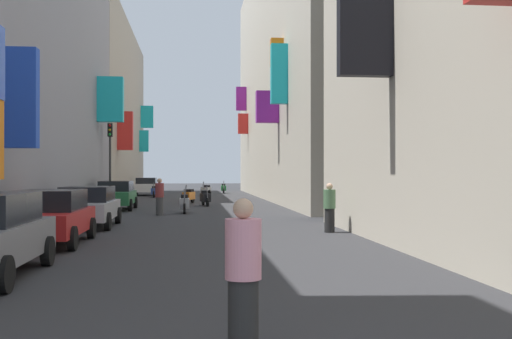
# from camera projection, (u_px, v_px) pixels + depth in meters

# --- Properties ---
(ground_plane) EXTENTS (140.00, 140.00, 0.00)m
(ground_plane) POSITION_uv_depth(u_px,v_px,m) (191.00, 207.00, 32.98)
(ground_plane) COLOR #2D2D30
(building_left_mid_c) EXTENTS (7.21, 25.38, 13.81)m
(building_left_mid_c) POSITION_uv_depth(u_px,v_px,m) (93.00, 111.00, 49.41)
(building_left_mid_c) COLOR #9E9384
(building_left_mid_c) RESTS_ON ground
(building_right_mid_b) EXTENTS (7.31, 38.04, 18.76)m
(building_right_mid_b) POSITION_uv_depth(u_px,v_px,m) (301.00, 71.00, 44.76)
(building_right_mid_b) COLOR #BCB29E
(building_right_mid_b) RESTS_ON ground
(parked_car_green) EXTENTS (1.89, 4.11, 1.45)m
(parked_car_green) POSITION_uv_depth(u_px,v_px,m) (116.00, 195.00, 30.66)
(parked_car_green) COLOR #236638
(parked_car_green) RESTS_ON ground
(parked_car_white) EXTENTS (1.96, 3.93, 1.44)m
(parked_car_white) POSITION_uv_depth(u_px,v_px,m) (146.00, 186.00, 49.79)
(parked_car_white) COLOR white
(parked_car_white) RESTS_ON ground
(parked_car_red) EXTENTS (1.97, 4.15, 1.42)m
(parked_car_red) POSITION_uv_depth(u_px,v_px,m) (48.00, 216.00, 15.91)
(parked_car_red) COLOR #B21E1E
(parked_car_red) RESTS_ON ground
(parked_car_silver) EXTENTS (1.96, 4.20, 1.39)m
(parked_car_silver) POSITION_uv_depth(u_px,v_px,m) (87.00, 206.00, 20.99)
(parked_car_silver) COLOR #B7B7BC
(parked_car_silver) RESTS_ON ground
(scooter_silver) EXTENTS (0.45, 1.79, 1.13)m
(scooter_silver) POSITION_uv_depth(u_px,v_px,m) (184.00, 203.00, 28.08)
(scooter_silver) COLOR #ADADB2
(scooter_silver) RESTS_ON ground
(scooter_blue) EXTENTS (0.45, 1.82, 1.13)m
(scooter_blue) POSITION_uv_depth(u_px,v_px,m) (154.00, 191.00, 45.62)
(scooter_blue) COLOR #2D4CAD
(scooter_blue) RESTS_ON ground
(scooter_green) EXTENTS (0.47, 2.00, 1.13)m
(scooter_green) POSITION_uv_depth(u_px,v_px,m) (224.00, 188.00, 54.57)
(scooter_green) COLOR #287F3D
(scooter_green) RESTS_ON ground
(scooter_orange) EXTENTS (0.78, 1.79, 1.13)m
(scooter_orange) POSITION_uv_depth(u_px,v_px,m) (189.00, 196.00, 36.88)
(scooter_orange) COLOR orange
(scooter_orange) RESTS_ON ground
(scooter_black) EXTENTS (0.61, 1.94, 1.13)m
(scooter_black) POSITION_uv_depth(u_px,v_px,m) (205.00, 198.00, 34.14)
(scooter_black) COLOR black
(scooter_black) RESTS_ON ground
(scooter_white) EXTENTS (0.84, 1.84, 1.13)m
(scooter_white) POSITION_uv_depth(u_px,v_px,m) (206.00, 190.00, 49.06)
(scooter_white) COLOR silver
(scooter_white) RESTS_ON ground
(pedestrian_crossing) EXTENTS (0.51, 0.51, 1.62)m
(pedestrian_crossing) POSITION_uv_depth(u_px,v_px,m) (243.00, 277.00, 6.28)
(pedestrian_crossing) COLOR #262626
(pedestrian_crossing) RESTS_ON ground
(pedestrian_near_left) EXTENTS (0.50, 0.50, 1.62)m
(pedestrian_near_left) POSITION_uv_depth(u_px,v_px,m) (160.00, 197.00, 26.76)
(pedestrian_near_left) COLOR #3F3F3F
(pedestrian_near_left) RESTS_ON ground
(pedestrian_near_right) EXTENTS (0.50, 0.50, 1.55)m
(pedestrian_near_right) POSITION_uv_depth(u_px,v_px,m) (329.00, 208.00, 19.08)
(pedestrian_near_right) COLOR black
(pedestrian_near_right) RESTS_ON ground
(traffic_light_near_corner) EXTENTS (0.26, 0.34, 4.64)m
(traffic_light_near_corner) POSITION_uv_depth(u_px,v_px,m) (110.00, 150.00, 34.10)
(traffic_light_near_corner) COLOR #2D2D2D
(traffic_light_near_corner) RESTS_ON ground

